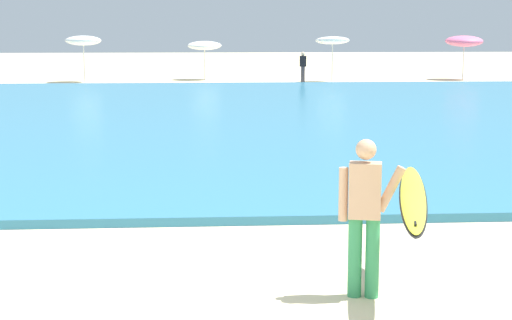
{
  "coord_description": "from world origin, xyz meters",
  "views": [
    {
      "loc": [
        0.13,
        -7.01,
        2.92
      ],
      "look_at": [
        0.83,
        3.8,
        1.1
      ],
      "focal_mm": 56.64,
      "sensor_mm": 36.0,
      "label": 1
    }
  ],
  "objects_px": {
    "beach_umbrella_4": "(464,41)",
    "beachgoer_near_row_left": "(303,66)",
    "beach_umbrella_3": "(332,40)",
    "beach_umbrella_1": "(83,41)",
    "beach_umbrella_2": "(205,46)",
    "surfer_with_board": "(387,205)"
  },
  "relations": [
    {
      "from": "surfer_with_board",
      "to": "beach_umbrella_2",
      "type": "distance_m",
      "value": 35.53
    },
    {
      "from": "surfer_with_board",
      "to": "beach_umbrella_3",
      "type": "bearing_deg",
      "value": 81.91
    },
    {
      "from": "beachgoer_near_row_left",
      "to": "beach_umbrella_3",
      "type": "bearing_deg",
      "value": 23.22
    },
    {
      "from": "beach_umbrella_1",
      "to": "beach_umbrella_2",
      "type": "relative_size",
      "value": 1.15
    },
    {
      "from": "beach_umbrella_4",
      "to": "beach_umbrella_3",
      "type": "bearing_deg",
      "value": -168.6
    },
    {
      "from": "beach_umbrella_1",
      "to": "beach_umbrella_3",
      "type": "distance_m",
      "value": 12.77
    },
    {
      "from": "beach_umbrella_2",
      "to": "surfer_with_board",
      "type": "bearing_deg",
      "value": -87.04
    },
    {
      "from": "beachgoer_near_row_left",
      "to": "beach_umbrella_2",
      "type": "bearing_deg",
      "value": 148.85
    },
    {
      "from": "beach_umbrella_1",
      "to": "beach_umbrella_2",
      "type": "height_order",
      "value": "beach_umbrella_1"
    },
    {
      "from": "beach_umbrella_4",
      "to": "beachgoer_near_row_left",
      "type": "relative_size",
      "value": 1.52
    },
    {
      "from": "beach_umbrella_4",
      "to": "beachgoer_near_row_left",
      "type": "xyz_separation_m",
      "value": [
        -8.97,
        -2.17,
        -1.21
      ]
    },
    {
      "from": "beach_umbrella_2",
      "to": "beachgoer_near_row_left",
      "type": "relative_size",
      "value": 1.33
    },
    {
      "from": "beach_umbrella_4",
      "to": "beachgoer_near_row_left",
      "type": "distance_m",
      "value": 9.31
    },
    {
      "from": "beach_umbrella_2",
      "to": "beach_umbrella_4",
      "type": "distance_m",
      "value": 13.94
    },
    {
      "from": "surfer_with_board",
      "to": "beach_umbrella_4",
      "type": "height_order",
      "value": "beach_umbrella_4"
    },
    {
      "from": "surfer_with_board",
      "to": "beach_umbrella_2",
      "type": "height_order",
      "value": "beach_umbrella_2"
    },
    {
      "from": "beach_umbrella_3",
      "to": "beachgoer_near_row_left",
      "type": "relative_size",
      "value": 1.51
    },
    {
      "from": "beach_umbrella_4",
      "to": "surfer_with_board",
      "type": "bearing_deg",
      "value": -109.22
    },
    {
      "from": "surfer_with_board",
      "to": "beachgoer_near_row_left",
      "type": "relative_size",
      "value": 1.59
    },
    {
      "from": "beach_umbrella_2",
      "to": "beach_umbrella_3",
      "type": "relative_size",
      "value": 0.88
    },
    {
      "from": "beach_umbrella_2",
      "to": "beach_umbrella_3",
      "type": "xyz_separation_m",
      "value": [
        6.55,
        -2.3,
        0.3
      ]
    },
    {
      "from": "beach_umbrella_1",
      "to": "surfer_with_board",
      "type": "bearing_deg",
      "value": -76.68
    }
  ]
}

